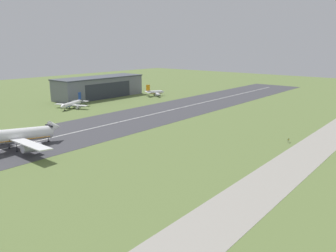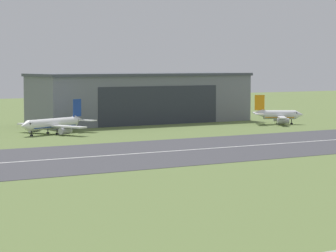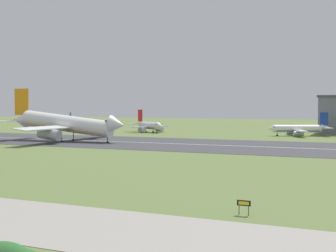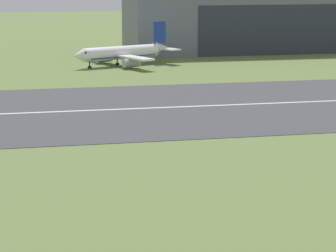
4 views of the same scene
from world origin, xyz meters
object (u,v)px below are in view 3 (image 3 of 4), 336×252
object	(u,v)px
airplane_parked_east	(149,126)
runway_sign	(244,204)
airplane_landing	(66,124)
airplane_parked_west	(298,129)
airplane_parked_far_east	(75,125)

from	to	relation	value
airplane_parked_east	runway_sign	size ratio (longest dim) A/B	12.77
airplane_landing	airplane_parked_east	distance (m)	57.00
airplane_landing	airplane_parked_west	xyz separation A→B (m)	(66.86, 58.23, -2.92)
airplane_parked_west	airplane_parked_far_east	xyz separation A→B (m)	(-106.03, 2.73, -0.16)
airplane_landing	airplane_parked_west	bearing A→B (deg)	41.05
airplane_landing	runway_sign	xyz separation A→B (m)	(80.61, -79.19, -4.47)
airplane_parked_west	runway_sign	world-z (taller)	airplane_parked_west
airplane_parked_far_east	airplane_parked_east	bearing A→B (deg)	-5.56
airplane_parked_east	runway_sign	world-z (taller)	airplane_parked_east
airplane_parked_far_east	runway_sign	world-z (taller)	airplane_parked_far_east
airplane_parked_west	runway_sign	size ratio (longest dim) A/B	15.07
airplane_landing	airplane_parked_far_east	world-z (taller)	airplane_landing
airplane_landing	airplane_parked_far_east	size ratio (longest dim) A/B	2.16
airplane_parked_far_east	runway_sign	bearing A→B (deg)	-49.48
runway_sign	airplane_parked_far_east	bearing A→B (deg)	130.52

